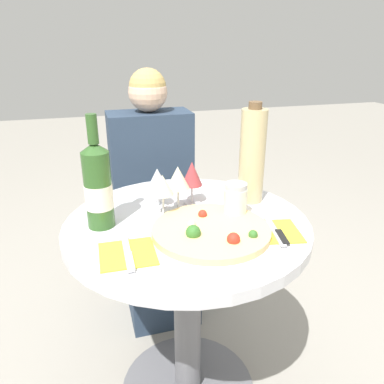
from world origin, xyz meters
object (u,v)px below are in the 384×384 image
chair_behind_diner (151,216)px  wine_bottle (98,186)px  tall_carafe (252,156)px  seated_diner (156,212)px  dining_table (187,276)px  pizza_large (211,231)px

chair_behind_diner → wine_bottle: 0.84m
chair_behind_diner → tall_carafe: bearing=113.4°
seated_diner → dining_table: bearing=90.0°
dining_table → tall_carafe: bearing=20.5°
chair_behind_diner → wine_bottle: (-0.26, -0.66, 0.45)m
chair_behind_diner → tall_carafe: (0.26, -0.61, 0.48)m
seated_diner → wine_bottle: bearing=63.4°
pizza_large → tall_carafe: bearing=43.4°
seated_diner → wine_bottle: (-0.26, -0.53, 0.36)m
dining_table → tall_carafe: 0.47m
dining_table → pizza_large: bearing=-67.5°
pizza_large → tall_carafe: tall_carafe is taller
seated_diner → pizza_large: 0.72m
chair_behind_diner → seated_diner: seated_diner is taller
dining_table → seated_diner: bearing=90.0°
wine_bottle → tall_carafe: (0.53, 0.06, 0.03)m
wine_bottle → tall_carafe: bearing=6.3°
tall_carafe → pizza_large: bearing=-136.6°
chair_behind_diner → tall_carafe: tall_carafe is taller
dining_table → pizza_large: size_ratio=2.21×
chair_behind_diner → wine_bottle: size_ratio=2.48×
pizza_large → wine_bottle: 0.36m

